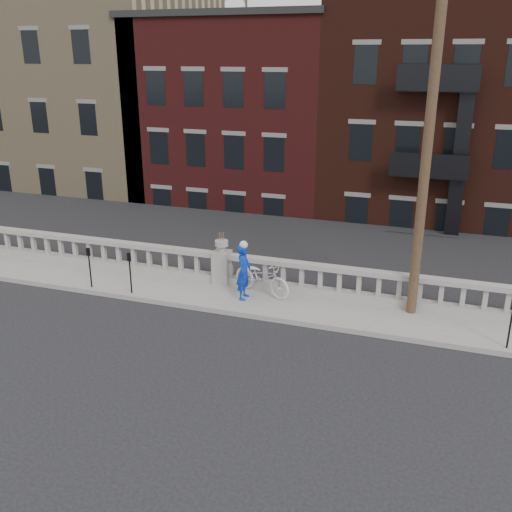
{
  "coord_description": "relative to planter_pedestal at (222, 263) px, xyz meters",
  "views": [
    {
      "loc": [
        6.83,
        -12.5,
        7.44
      ],
      "look_at": [
        1.45,
        3.2,
        1.5
      ],
      "focal_mm": 40.0,
      "sensor_mm": 36.0,
      "label": 1
    }
  ],
  "objects": [
    {
      "name": "parking_meter_a",
      "position": [
        -3.91,
        -1.8,
        0.17
      ],
      "size": [
        0.1,
        0.09,
        1.36
      ],
      "color": "black",
      "rests_on": "sidewalk"
    },
    {
      "name": "planter_pedestal",
      "position": [
        0.0,
        0.0,
        0.0
      ],
      "size": [
        0.55,
        0.55,
        1.76
      ],
      "color": "gray",
      "rests_on": "sidewalk"
    },
    {
      "name": "balustrade",
      "position": [
        0.0,
        0.0,
        -0.19
      ],
      "size": [
        28.0,
        0.34,
        1.03
      ],
      "color": "gray",
      "rests_on": "sidewalk"
    },
    {
      "name": "sidewalk",
      "position": [
        0.0,
        -0.95,
        -0.76
      ],
      "size": [
        32.0,
        2.2,
        0.15
      ],
      "primitive_type": "cube",
      "color": "gray",
      "rests_on": "ground"
    },
    {
      "name": "utility_pole",
      "position": [
        6.2,
        -0.35,
        4.41
      ],
      "size": [
        1.6,
        0.28,
        10.0
      ],
      "color": "#422D1E",
      "rests_on": "sidewalk"
    },
    {
      "name": "lower_level",
      "position": [
        0.56,
        19.09,
        1.8
      ],
      "size": [
        80.0,
        44.0,
        20.8
      ],
      "color": "#605E59",
      "rests_on": "ground"
    },
    {
      "name": "bicycle",
      "position": [
        1.56,
        -0.47,
        -0.12
      ],
      "size": [
        2.28,
        1.46,
        1.13
      ],
      "primitive_type": "imported",
      "rotation": [
        0.0,
        0.0,
        1.21
      ],
      "color": "silver",
      "rests_on": "sidewalk"
    },
    {
      "name": "cyclist",
      "position": [
        1.14,
        -1.01,
        0.21
      ],
      "size": [
        0.46,
        0.67,
        1.79
      ],
      "primitive_type": "imported",
      "rotation": [
        0.0,
        0.0,
        1.63
      ],
      "color": "#0B2EAA",
      "rests_on": "sidewalk"
    },
    {
      "name": "ground",
      "position": [
        0.0,
        -3.95,
        -0.83
      ],
      "size": [
        120.0,
        120.0,
        0.0
      ],
      "primitive_type": "plane",
      "color": "black",
      "rests_on": "ground"
    },
    {
      "name": "parking_meter_b",
      "position": [
        -2.41,
        -1.8,
        0.17
      ],
      "size": [
        0.1,
        0.09,
        1.36
      ],
      "color": "black",
      "rests_on": "sidewalk"
    },
    {
      "name": "parking_meter_c",
      "position": [
        8.76,
        -1.8,
        0.17
      ],
      "size": [
        0.1,
        0.09,
        1.36
      ],
      "color": "black",
      "rests_on": "sidewalk"
    }
  ]
}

